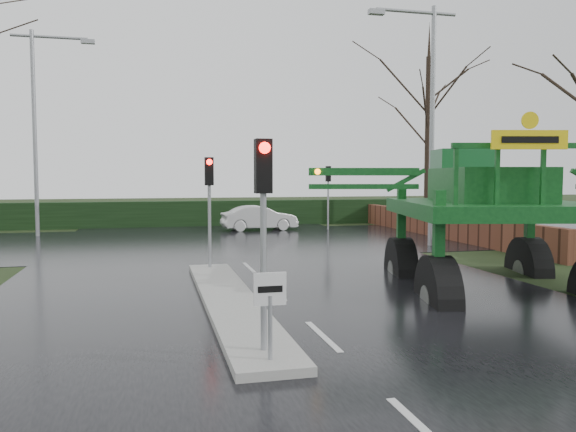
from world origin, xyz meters
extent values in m
plane|color=black|center=(0.00, 0.00, 0.00)|extent=(140.00, 140.00, 0.00)
cube|color=black|center=(0.00, 10.00, 0.00)|extent=(14.00, 80.00, 0.02)
cube|color=black|center=(0.00, 16.00, 0.01)|extent=(80.00, 12.00, 0.02)
cube|color=gray|center=(-1.30, 3.00, 0.09)|extent=(1.20, 10.00, 0.16)
cube|color=black|center=(0.00, 24.00, 0.75)|extent=(44.00, 0.90, 1.50)
cube|color=#592D1E|center=(10.50, 16.00, 0.60)|extent=(0.40, 20.00, 1.20)
cylinder|color=gray|center=(-1.30, -1.50, 0.65)|extent=(0.07, 0.07, 1.00)
cube|color=silver|center=(-1.30, -1.50, 1.25)|extent=(0.50, 0.04, 0.50)
cube|color=black|center=(-1.30, -1.52, 1.25)|extent=(0.38, 0.01, 0.10)
cylinder|color=gray|center=(-1.30, -1.00, 1.75)|extent=(0.10, 0.10, 3.50)
cube|color=black|center=(-1.30, -1.00, 3.10)|extent=(0.26, 0.22, 0.85)
sphere|color=#FF0C07|center=(-1.30, -1.13, 3.38)|extent=(0.18, 0.18, 0.18)
cylinder|color=gray|center=(-1.30, 7.50, 1.75)|extent=(0.10, 0.10, 3.50)
cube|color=black|center=(-1.30, 7.50, 3.10)|extent=(0.26, 0.22, 0.85)
sphere|color=#FF0C07|center=(-1.30, 7.37, 3.38)|extent=(0.18, 0.18, 0.18)
cylinder|color=gray|center=(6.50, 20.00, 1.75)|extent=(0.10, 0.10, 3.50)
cube|color=black|center=(6.50, 20.00, 3.10)|extent=(0.26, 0.22, 0.85)
sphere|color=#FF0C07|center=(6.50, 20.13, 3.38)|extent=(0.18, 0.18, 0.18)
cylinder|color=gray|center=(8.50, 12.00, 5.00)|extent=(0.20, 0.20, 10.00)
cylinder|color=gray|center=(7.70, 12.00, 9.70)|extent=(3.52, 0.14, 0.14)
cube|color=gray|center=(5.94, 12.00, 9.58)|extent=(0.65, 0.30, 0.20)
cylinder|color=gray|center=(-8.50, 20.00, 5.00)|extent=(0.20, 0.20, 10.00)
cylinder|color=gray|center=(-7.70, 20.00, 9.70)|extent=(3.52, 0.14, 0.14)
cube|color=gray|center=(-5.94, 20.00, 9.58)|extent=(0.65, 0.30, 0.20)
cylinder|color=black|center=(13.00, 21.00, 5.00)|extent=(0.32, 0.32, 10.00)
cone|color=black|center=(13.00, 21.00, 10.80)|extent=(0.24, 0.24, 2.50)
cylinder|color=black|center=(2.00, 4.52, 1.09)|extent=(1.06, 2.27, 2.19)
cylinder|color=#595B56|center=(2.00, 4.52, 1.09)|extent=(0.80, 0.89, 0.77)
cube|color=#0A3D14|center=(2.00, 4.52, 2.46)|extent=(0.29, 0.29, 2.52)
cylinder|color=black|center=(5.85, 3.67, 1.09)|extent=(1.06, 2.27, 2.19)
cylinder|color=#595B56|center=(5.85, 3.67, 1.09)|extent=(0.80, 0.89, 0.77)
cube|color=#0A3D14|center=(5.85, 3.67, 2.46)|extent=(0.29, 0.29, 2.52)
cylinder|color=black|center=(1.15, 0.67, 1.09)|extent=(1.06, 2.27, 2.19)
cylinder|color=#595B56|center=(1.15, 0.67, 1.09)|extent=(0.80, 0.89, 0.77)
cube|color=#0A3D14|center=(1.15, 0.67, 2.46)|extent=(0.29, 0.29, 2.52)
cylinder|color=black|center=(5.00, -0.18, 1.09)|extent=(1.06, 2.27, 2.19)
cylinder|color=#595B56|center=(5.00, -0.18, 1.09)|extent=(0.80, 0.89, 0.77)
cube|color=#0A3D14|center=(5.00, -0.18, 2.46)|extent=(0.29, 0.29, 2.52)
cube|color=#0A3D14|center=(3.50, 2.17, 3.18)|extent=(5.62, 6.12, 0.38)
cube|color=#0A3D14|center=(3.55, 2.38, 3.78)|extent=(3.06, 3.73, 0.99)
cube|color=#125125|center=(4.02, 4.52, 4.16)|extent=(1.89, 1.64, 1.42)
cube|color=#0A3D14|center=(3.12, 0.46, 4.76)|extent=(3.24, 0.84, 0.13)
cube|color=#0A3D14|center=(-0.02, 2.50, 4.16)|extent=(2.82, 0.81, 0.20)
sphere|color=orange|center=(-1.22, 2.65, 4.16)|extent=(0.15, 0.15, 0.15)
cube|color=yellow|center=(3.03, 0.03, 4.87)|extent=(1.72, 0.44, 0.44)
cube|color=black|center=(3.03, 0.03, 4.87)|extent=(1.29, 0.29, 0.15)
cylinder|color=yellow|center=(3.03, 0.03, 5.31)|extent=(0.39, 0.13, 0.39)
imported|color=silver|center=(2.69, 20.40, 0.00)|extent=(4.17, 1.73, 1.34)
camera|label=1|loc=(-3.00, -9.66, 2.93)|focal=35.00mm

